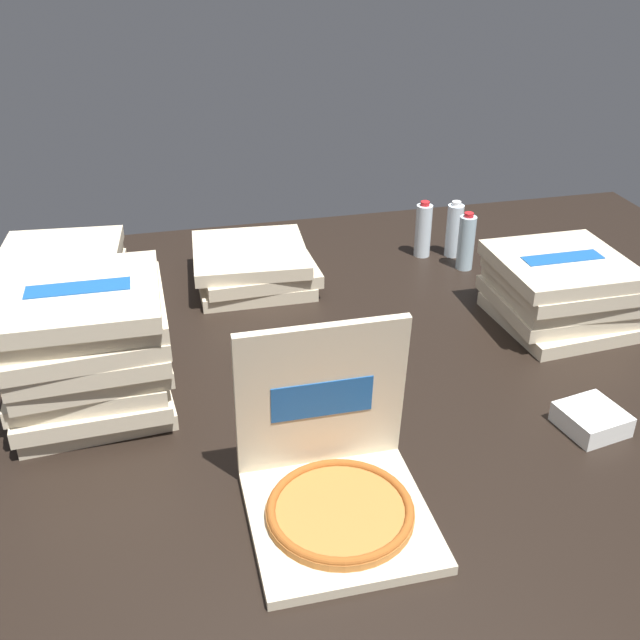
% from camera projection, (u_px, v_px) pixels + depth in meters
% --- Properties ---
extents(ground_plane, '(3.20, 2.40, 0.02)m').
position_uv_depth(ground_plane, '(344.00, 382.00, 2.10)').
color(ground_plane, black).
extents(open_pizza_box, '(0.38, 0.39, 0.40)m').
position_uv_depth(open_pizza_box, '(335.00, 480.00, 1.61)').
color(open_pizza_box, beige).
rests_on(open_pizza_box, ground_plane).
extents(pizza_stack_right_mid, '(0.42, 0.43, 0.35)m').
position_uv_depth(pizza_stack_right_mid, '(88.00, 348.00, 1.91)').
color(pizza_stack_right_mid, beige).
rests_on(pizza_stack_right_mid, ground_plane).
extents(pizza_stack_left_far, '(0.42, 0.42, 0.22)m').
position_uv_depth(pizza_stack_left_far, '(561.00, 290.00, 2.34)').
color(pizza_stack_left_far, beige).
rests_on(pizza_stack_left_far, ground_plane).
extents(pizza_stack_center_near, '(0.42, 0.41, 0.13)m').
position_uv_depth(pizza_stack_center_near, '(253.00, 266.00, 2.59)').
color(pizza_stack_center_near, beige).
rests_on(pizza_stack_center_near, ground_plane).
extents(pizza_stack_left_near, '(0.42, 0.42, 0.17)m').
position_uv_depth(pizza_stack_left_near, '(62.00, 274.00, 2.49)').
color(pizza_stack_left_near, beige).
rests_on(pizza_stack_left_near, ground_plane).
extents(water_bottle_0, '(0.06, 0.06, 0.21)m').
position_uv_depth(water_bottle_0, '(454.00, 230.00, 2.78)').
color(water_bottle_0, white).
rests_on(water_bottle_0, ground_plane).
extents(water_bottle_1, '(0.06, 0.06, 0.21)m').
position_uv_depth(water_bottle_1, '(466.00, 242.00, 2.68)').
color(water_bottle_1, silver).
rests_on(water_bottle_1, ground_plane).
extents(water_bottle_2, '(0.06, 0.06, 0.21)m').
position_uv_depth(water_bottle_2, '(423.00, 230.00, 2.78)').
color(water_bottle_2, white).
rests_on(water_bottle_2, ground_plane).
extents(napkin_pile, '(0.17, 0.17, 0.05)m').
position_uv_depth(napkin_pile, '(591.00, 419.00, 1.89)').
color(napkin_pile, white).
rests_on(napkin_pile, ground_plane).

